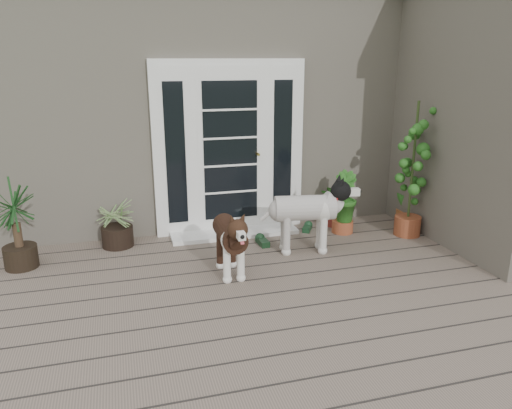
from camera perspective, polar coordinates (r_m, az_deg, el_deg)
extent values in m
cube|color=#6B5B4C|center=(4.60, 5.93, -12.29)|extent=(6.20, 4.60, 0.12)
cube|color=#665E54|center=(8.15, -4.98, 11.50)|extent=(7.40, 4.00, 3.10)
cube|color=#665E54|center=(6.59, 26.96, 8.55)|extent=(1.60, 2.40, 3.10)
cube|color=white|center=(6.17, -3.07, 6.53)|extent=(1.90, 0.14, 2.15)
cube|color=white|center=(6.25, -2.51, -3.30)|extent=(1.60, 0.40, 0.05)
imported|color=#2B641C|center=(6.61, 9.09, -0.26)|extent=(0.51, 0.51, 0.52)
imported|color=#28601B|center=(6.35, 10.09, -0.71)|extent=(0.43, 0.43, 0.58)
imported|color=#205B1A|center=(7.02, 17.25, 0.45)|extent=(0.49, 0.49, 0.58)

